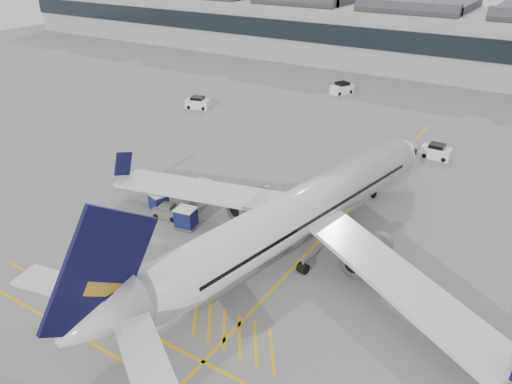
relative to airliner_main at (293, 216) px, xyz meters
The scene contains 17 objects.
ground 9.88m from the airliner_main, 158.53° to the right, with size 220.00×220.00×0.00m, color gray.
terminal 69.11m from the airliner_main, 97.25° to the left, with size 200.00×20.45×12.40m.
apron_markings 7.41m from the airliner_main, 78.90° to the left, with size 0.25×60.00×0.01m, color gold.
airliner_main is the anchor object (origin of this frame).
belt_loader 4.65m from the airliner_main, 73.69° to the left, with size 4.78×2.74×1.89m.
baggage_cart_a 7.38m from the airliner_main, 101.93° to the left, with size 1.93×1.68×1.83m.
baggage_cart_b 9.88m from the airliner_main, 168.66° to the right, with size 2.01×1.75×1.89m.
baggage_cart_c 12.47m from the airliner_main, 163.76° to the left, with size 1.66×1.37×1.74m.
baggage_cart_d 13.67m from the airliner_main, behind, with size 2.06×1.87×1.78m.
ramp_agent_a 7.79m from the airliner_main, 116.69° to the left, with size 0.69×0.45×1.89m, color #E7560C.
ramp_agent_b 5.43m from the airliner_main, 157.56° to the left, with size 0.82×0.64×1.68m, color #EC590C.
pushback_tug 12.40m from the airliner_main, behind, with size 2.59×1.89×1.32m.
safety_cone_nose 19.11m from the airliner_main, 92.63° to the left, with size 0.41×0.41×0.57m, color #F24C0A.
safety_cone_engine 8.23m from the airliner_main, 38.31° to the left, with size 0.40×0.40×0.55m, color #F24C0A.
service_van_left 39.43m from the airliner_main, 139.38° to the left, with size 3.79×2.60×1.77m.
service_van_mid 46.88m from the airliner_main, 108.74° to the left, with size 3.19×4.03×1.85m.
service_van_right 26.05m from the airliner_main, 79.27° to the left, with size 3.30×1.71×1.68m.
Camera 1 is at (24.35, -26.80, 22.60)m, focal length 35.00 mm.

